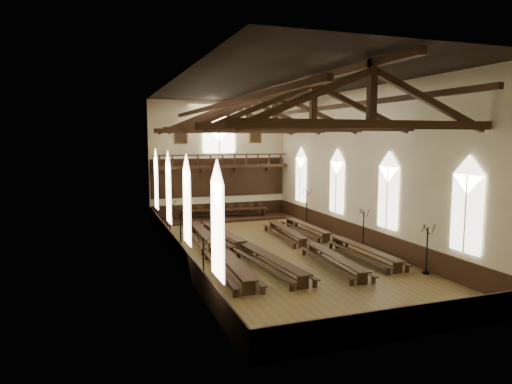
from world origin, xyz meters
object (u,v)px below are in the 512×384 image
refectory_row_b (244,246)px  refectory_row_c (308,243)px  candelabrum_right_mid (363,236)px  refectory_row_d (333,238)px  refectory_row_a (216,247)px  candelabrum_left_mid (181,240)px  candelabrum_right_near (426,259)px  candelabrum_left_near (204,270)px  dais (224,218)px  candelabrum_right_far (307,214)px  high_table (224,210)px  candelabrum_left_far (170,228)px

refectory_row_b → refectory_row_c: 3.96m
candelabrum_right_mid → refectory_row_d: bearing=139.0°
refectory_row_a → candelabrum_right_mid: candelabrum_right_mid is taller
refectory_row_b → candelabrum_left_mid: size_ratio=5.04×
candelabrum_right_near → refectory_row_c: bearing=120.8°
refectory_row_a → candelabrum_left_near: (-1.83, -4.88, 0.17)m
dais → candelabrum_right_far: candelabrum_right_far is taller
high_table → candelabrum_left_mid: size_ratio=2.61×
candelabrum_left_far → candelabrum_right_far: 11.27m
refectory_row_d → candelabrum_right_far: 7.04m
candelabrum_right_far → refectory_row_d: bearing=-102.0°
refectory_row_c → dais: bearing=99.0°
candelabrum_left_far → refectory_row_a: bearing=-70.4°
high_table → candelabrum_left_mid: (-5.52, -10.40, 0.08)m
dais → candelabrum_right_far: bearing=-38.0°
refectory_row_b → candelabrum_right_near: 10.12m
refectory_row_b → candelabrum_left_far: size_ratio=5.33×
candelabrum_left_far → candelabrum_right_near: size_ratio=1.06×
refectory_row_b → dais: size_ratio=1.26×
candelabrum_right_mid → high_table: bearing=114.0°
refectory_row_d → refectory_row_a: bearing=-178.2°
refectory_row_a → candelabrum_right_near: bearing=-36.4°
candelabrum_left_mid → candelabrum_right_near: bearing=-35.5°
refectory_row_a → refectory_row_b: size_ratio=1.01×
refectory_row_a → candelabrum_left_mid: size_ratio=5.08×
high_table → candelabrum_right_mid: 13.69m
refectory_row_a → refectory_row_d: 7.81m
candelabrum_right_near → candelabrum_right_far: candelabrum_right_far is taller
candelabrum_right_near → candelabrum_right_far: bearing=90.0°
refectory_row_a → dais: refectory_row_a is taller
refectory_row_a → dais: 12.07m
refectory_row_b → refectory_row_c: size_ratio=1.04×
candelabrum_right_near → candelabrum_right_mid: size_ratio=1.02×
refectory_row_b → refectory_row_c: bearing=-8.3°
high_table → candelabrum_left_far: bearing=-131.1°
refectory_row_a → candelabrum_left_far: (-1.83, 5.15, 0.27)m
refectory_row_c → candelabrum_right_mid: (3.66, -0.32, 0.26)m
candelabrum_left_near → refectory_row_c: bearing=29.3°
refectory_row_b → high_table: size_ratio=1.93×
refectory_row_b → candelabrum_left_mid: candelabrum_left_mid is taller
candelabrum_left_far → candelabrum_right_near: candelabrum_left_far is taller
refectory_row_a → candelabrum_right_mid: bearing=-6.3°
candelabrum_left_near → candelabrum_right_near: size_ratio=0.93×
refectory_row_d → refectory_row_b: bearing=-176.5°
refectory_row_a → refectory_row_c: refectory_row_a is taller
refectory_row_d → high_table: (-4.12, 11.24, 0.29)m
candelabrum_left_mid → candelabrum_right_near: size_ratio=1.12×
candelabrum_left_far → candelabrum_right_far: bearing=10.1°
refectory_row_b → candelabrum_left_near: (-3.52, -4.75, 0.18)m
refectory_row_b → refectory_row_d: refectory_row_b is taller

